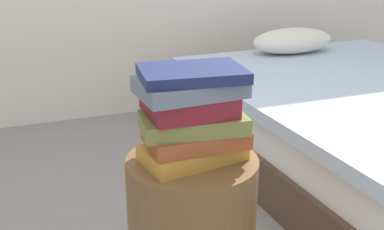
% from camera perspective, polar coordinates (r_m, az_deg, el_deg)
% --- Properties ---
extents(bed, '(1.59, 2.05, 0.62)m').
position_cam_1_polar(bed, '(2.67, 20.89, -1.23)').
color(bed, '#4C3828').
rests_on(bed, ground_plane).
extents(book_ochre, '(0.31, 0.21, 0.05)m').
position_cam_1_polar(book_ochre, '(1.37, 0.13, -4.50)').
color(book_ochre, '#B7842D').
rests_on(book_ochre, side_table).
extents(book_rust, '(0.28, 0.19, 0.05)m').
position_cam_1_polar(book_rust, '(1.37, 0.40, -2.56)').
color(book_rust, '#994723').
rests_on(book_rust, book_ochre).
extents(book_olive, '(0.31, 0.20, 0.05)m').
position_cam_1_polar(book_olive, '(1.34, 0.08, -0.92)').
color(book_olive, olive).
rests_on(book_olive, book_rust).
extents(book_maroon, '(0.24, 0.20, 0.06)m').
position_cam_1_polar(book_maroon, '(1.33, -0.42, 1.41)').
color(book_maroon, maroon).
rests_on(book_maroon, book_olive).
extents(book_slate, '(0.29, 0.21, 0.04)m').
position_cam_1_polar(book_slate, '(1.31, -0.24, 3.36)').
color(book_slate, slate).
rests_on(book_slate, book_maroon).
extents(book_navy, '(0.30, 0.23, 0.03)m').
position_cam_1_polar(book_navy, '(1.30, 0.20, 4.97)').
color(book_navy, '#19234C').
rests_on(book_navy, book_slate).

